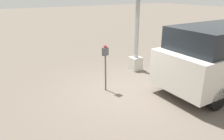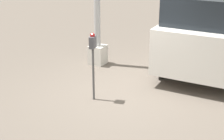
# 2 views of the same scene
# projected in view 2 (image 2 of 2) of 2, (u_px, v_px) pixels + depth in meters

# --- Properties ---
(ground_plane) EXTENTS (80.00, 80.00, 0.00)m
(ground_plane) POSITION_uv_depth(u_px,v_px,m) (117.00, 96.00, 7.98)
(ground_plane) COLOR #60564C
(parking_meter_near) EXTENTS (0.22, 0.15, 1.56)m
(parking_meter_near) POSITION_uv_depth(u_px,v_px,m) (93.00, 51.00, 7.41)
(parking_meter_near) COLOR #4C4C4C
(parking_meter_near) RESTS_ON ground
(parking_meter_far) EXTENTS (0.22, 0.15, 1.47)m
(parking_meter_far) POSITION_uv_depth(u_px,v_px,m) (193.00, 0.00, 13.87)
(parking_meter_far) COLOR #4C4C4C
(parking_meter_far) RESTS_ON ground
(lamp_post) EXTENTS (0.44, 0.44, 5.36)m
(lamp_post) POSITION_uv_depth(u_px,v_px,m) (97.00, 0.00, 9.37)
(lamp_post) COLOR beige
(lamp_post) RESTS_ON ground
(parked_van) EXTENTS (4.57, 2.01, 2.17)m
(parked_van) POSITION_uv_depth(u_px,v_px,m) (214.00, 26.00, 9.43)
(parked_van) COLOR beige
(parked_van) RESTS_ON ground
(fire_hydrant) EXTENTS (0.19, 0.19, 0.84)m
(fire_hydrant) POSITION_uv_depth(u_px,v_px,m) (191.00, 11.00, 15.17)
(fire_hydrant) COLOR red
(fire_hydrant) RESTS_ON ground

